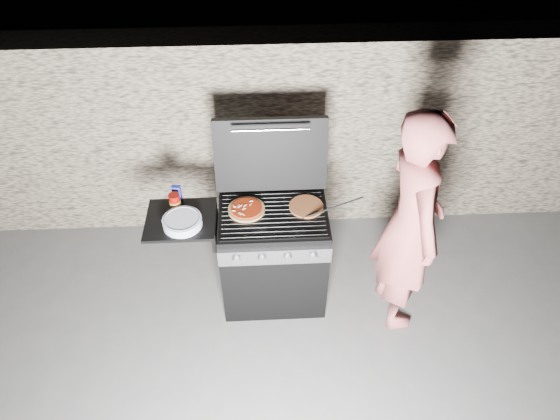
{
  "coord_description": "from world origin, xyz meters",
  "views": [
    {
      "loc": [
        -0.08,
        -2.64,
        3.38
      ],
      "look_at": [
        0.05,
        0.0,
        0.95
      ],
      "focal_mm": 32.0,
      "sensor_mm": 36.0,
      "label": 1
    }
  ],
  "objects_px": {
    "person": "(410,225)",
    "gas_grill": "(242,258)",
    "sauce_jar": "(175,201)",
    "pizza_topped": "(246,209)"
  },
  "relations": [
    {
      "from": "person",
      "to": "pizza_topped",
      "type": "bearing_deg",
      "value": 73.0
    },
    {
      "from": "gas_grill",
      "to": "pizza_topped",
      "type": "bearing_deg",
      "value": 41.37
    },
    {
      "from": "sauce_jar",
      "to": "person",
      "type": "height_order",
      "value": "person"
    },
    {
      "from": "sauce_jar",
      "to": "gas_grill",
      "type": "bearing_deg",
      "value": -13.98
    },
    {
      "from": "pizza_topped",
      "to": "person",
      "type": "bearing_deg",
      "value": -11.28
    },
    {
      "from": "person",
      "to": "gas_grill",
      "type": "bearing_deg",
      "value": 75.87
    },
    {
      "from": "gas_grill",
      "to": "sauce_jar",
      "type": "distance_m",
      "value": 0.7
    },
    {
      "from": "gas_grill",
      "to": "person",
      "type": "xyz_separation_m",
      "value": [
        1.2,
        -0.18,
        0.47
      ]
    },
    {
      "from": "pizza_topped",
      "to": "sauce_jar",
      "type": "height_order",
      "value": "sauce_jar"
    },
    {
      "from": "person",
      "to": "sauce_jar",
      "type": "bearing_deg",
      "value": 74.3
    }
  ]
}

